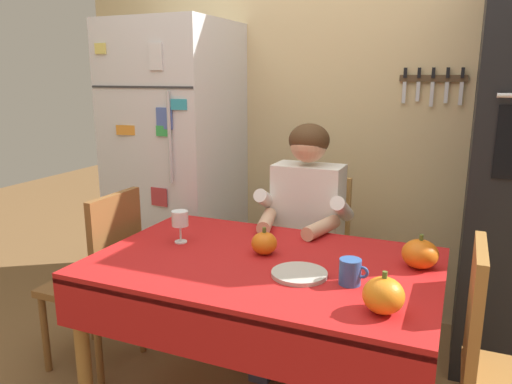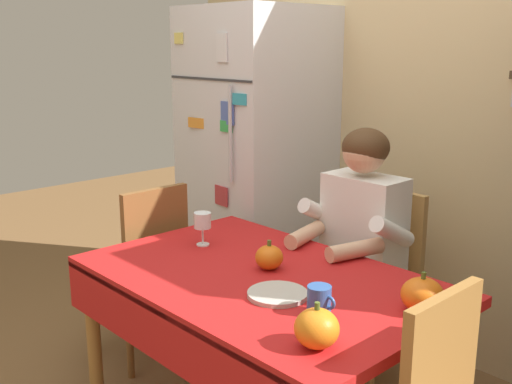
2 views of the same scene
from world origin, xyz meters
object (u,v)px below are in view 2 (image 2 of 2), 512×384
at_px(seated_person, 354,242).
at_px(serving_tray, 278,294).
at_px(chair_left_side, 146,266).
at_px(pumpkin_medium, 269,257).
at_px(coffee_mug, 320,300).
at_px(wine_glass, 202,222).
at_px(pumpkin_small, 317,328).
at_px(chair_behind_person, 377,278).
at_px(refrigerator, 257,167).
at_px(pumpkin_large, 422,295).
at_px(dining_table, 257,297).

relative_size(seated_person, serving_tray, 5.82).
distance_m(chair_left_side, pumpkin_medium, 0.92).
height_order(coffee_mug, wine_glass, wine_glass).
bearing_deg(serving_tray, pumpkin_small, -28.08).
relative_size(coffee_mug, pumpkin_small, 0.76).
height_order(chair_behind_person, chair_left_side, same).
bearing_deg(coffee_mug, chair_behind_person, 114.31).
xyz_separation_m(chair_left_side, serving_tray, (1.09, -0.15, 0.24)).
relative_size(refrigerator, pumpkin_large, 12.71).
height_order(coffee_mug, serving_tray, coffee_mug).
distance_m(pumpkin_large, pumpkin_small, 0.45).
bearing_deg(chair_behind_person, pumpkin_large, -44.83).
height_order(chair_behind_person, wine_glass, chair_behind_person).
bearing_deg(wine_glass, coffee_mug, -10.53).
height_order(seated_person, coffee_mug, seated_person).
bearing_deg(pumpkin_small, chair_behind_person, 117.12).
height_order(chair_left_side, wine_glass, chair_left_side).
bearing_deg(chair_left_side, pumpkin_small, -13.03).
distance_m(refrigerator, serving_tray, 1.49).
xyz_separation_m(seated_person, serving_tray, (0.20, -0.68, 0.01)).
distance_m(refrigerator, chair_behind_person, 1.02).
distance_m(seated_person, pumpkin_small, 1.01).
distance_m(refrigerator, seated_person, 0.99).
height_order(dining_table, serving_tray, serving_tray).
distance_m(chair_behind_person, wine_glass, 0.90).
xyz_separation_m(chair_behind_person, pumpkin_small, (0.54, -1.05, 0.29)).
distance_m(dining_table, coffee_mug, 0.41).
bearing_deg(refrigerator, serving_tray, -40.13).
height_order(wine_glass, serving_tray, wine_glass).
height_order(seated_person, wine_glass, seated_person).
xyz_separation_m(coffee_mug, pumpkin_small, (0.14, -0.18, 0.01)).
distance_m(wine_glass, pumpkin_small, 1.01).
bearing_deg(chair_left_side, pumpkin_medium, 0.72).
bearing_deg(pumpkin_large, wine_glass, -173.82).
xyz_separation_m(dining_table, wine_glass, (-0.43, 0.08, 0.19)).
bearing_deg(pumpkin_small, pumpkin_large, 80.54).
xyz_separation_m(seated_person, pumpkin_medium, (-0.01, -0.52, 0.05)).
xyz_separation_m(refrigerator, dining_table, (0.95, -0.88, -0.24)).
bearing_deg(seated_person, chair_behind_person, 90.00).
bearing_deg(seated_person, dining_table, -88.71).
bearing_deg(wine_glass, seated_person, 51.58).
height_order(dining_table, pumpkin_medium, pumpkin_medium).
bearing_deg(pumpkin_medium, chair_left_side, -179.28).
distance_m(coffee_mug, pumpkin_medium, 0.44).
relative_size(seated_person, coffee_mug, 11.57).
bearing_deg(coffee_mug, serving_tray, 179.54).
xyz_separation_m(pumpkin_small, serving_tray, (-0.34, 0.18, -0.05)).
bearing_deg(wine_glass, pumpkin_medium, 1.57).
height_order(seated_person, serving_tray, seated_person).
height_order(chair_left_side, coffee_mug, chair_left_side).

